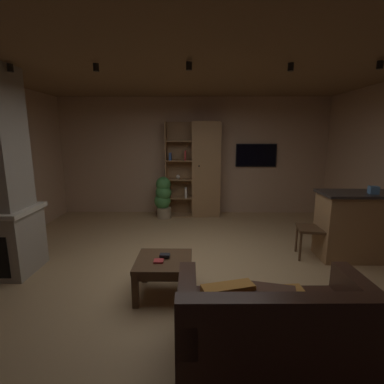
{
  "coord_description": "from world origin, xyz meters",
  "views": [
    {
      "loc": [
        0.05,
        -3.67,
        1.87
      ],
      "look_at": [
        0.0,
        0.4,
        1.05
      ],
      "focal_mm": 26.49,
      "sensor_mm": 36.0,
      "label": 1
    }
  ],
  "objects": [
    {
      "name": "track_light_spot_4",
      "position": [
        2.16,
        -0.18,
        2.66
      ],
      "size": [
        0.07,
        0.07,
        0.09
      ],
      "primitive_type": "cylinder",
      "color": "black"
    },
    {
      "name": "dining_chair",
      "position": [
        1.92,
        0.48,
        0.53
      ],
      "size": [
        0.49,
        0.49,
        0.92
      ],
      "color": "#4C331E",
      "rests_on": "ground"
    },
    {
      "name": "kitchen_bar_counter",
      "position": [
        2.69,
        0.47,
        0.52
      ],
      "size": [
        1.52,
        0.6,
        1.04
      ],
      "color": "#997047",
      "rests_on": "ground"
    },
    {
      "name": "window_pane_back",
      "position": [
        -0.31,
        3.07,
        1.31
      ],
      "size": [
        0.66,
        0.01,
        0.89
      ],
      "primitive_type": "cube",
      "color": "white"
    },
    {
      "name": "track_light_spot_0",
      "position": [
        -2.17,
        -0.09,
        2.66
      ],
      "size": [
        0.07,
        0.07,
        0.09
      ],
      "primitive_type": "cylinder",
      "color": "black"
    },
    {
      "name": "wall_back",
      "position": [
        0.0,
        3.11,
        1.36
      ],
      "size": [
        6.39,
        0.06,
        2.73
      ],
      "primitive_type": "cube",
      "color": "tan",
      "rests_on": "ground"
    },
    {
      "name": "leather_couch",
      "position": [
        0.71,
        -1.64,
        0.29
      ],
      "size": [
        1.63,
        0.98,
        0.84
      ],
      "color": "#382116",
      "rests_on": "ground"
    },
    {
      "name": "bookshelf_cabinet",
      "position": [
        0.21,
        2.83,
        1.07
      ],
      "size": [
        1.25,
        0.41,
        2.17
      ],
      "color": "#997047",
      "rests_on": "ground"
    },
    {
      "name": "table_book_1",
      "position": [
        -0.31,
        -0.54,
        0.47
      ],
      "size": [
        0.12,
        0.09,
        0.03
      ],
      "primitive_type": "cube",
      "rotation": [
        0.0,
        0.0,
        -0.05
      ],
      "color": "black",
      "rests_on": "coffee_table"
    },
    {
      "name": "track_light_spot_3",
      "position": [
        1.17,
        -0.09,
        2.66
      ],
      "size": [
        0.07,
        0.07,
        0.09
      ],
      "primitive_type": "cylinder",
      "color": "black"
    },
    {
      "name": "track_light_spot_2",
      "position": [
        -0.03,
        -0.16,
        2.66
      ],
      "size": [
        0.07,
        0.07,
        0.09
      ],
      "primitive_type": "cylinder",
      "color": "black"
    },
    {
      "name": "ceiling",
      "position": [
        0.0,
        0.0,
        2.74
      ],
      "size": [
        6.27,
        6.15,
        0.02
      ],
      "primitive_type": "cube",
      "color": "brown"
    },
    {
      "name": "table_book_0",
      "position": [
        -0.37,
        -0.64,
        0.45
      ],
      "size": [
        0.11,
        0.11,
        0.02
      ],
      "primitive_type": "cube",
      "rotation": [
        0.0,
        0.0,
        0.03
      ],
      "color": "#B22D2D",
      "rests_on": "coffee_table"
    },
    {
      "name": "coffee_table",
      "position": [
        -0.32,
        -0.57,
        0.35
      ],
      "size": [
        0.65,
        0.64,
        0.44
      ],
      "color": "#4C331E",
      "rests_on": "ground"
    },
    {
      "name": "potted_floor_plant",
      "position": [
        -0.69,
        2.63,
        0.49
      ],
      "size": [
        0.4,
        0.39,
        0.95
      ],
      "color": "#9E896B",
      "rests_on": "ground"
    },
    {
      "name": "wall_mounted_tv",
      "position": [
        1.47,
        3.04,
        1.4
      ],
      "size": [
        0.95,
        0.06,
        0.53
      ],
      "color": "black"
    },
    {
      "name": "floor",
      "position": [
        0.0,
        0.0,
        -0.01
      ],
      "size": [
        6.27,
        6.15,
        0.02
      ],
      "primitive_type": "cube",
      "color": "tan",
      "rests_on": "ground"
    },
    {
      "name": "tissue_box",
      "position": [
        2.62,
        0.37,
        1.09
      ],
      "size": [
        0.14,
        0.14,
        0.11
      ],
      "primitive_type": "cube",
      "rotation": [
        0.0,
        0.0,
        -0.17
      ],
      "color": "#598CBF",
      "rests_on": "kitchen_bar_counter"
    },
    {
      "name": "track_light_spot_1",
      "position": [
        -1.13,
        -0.1,
        2.66
      ],
      "size": [
        0.07,
        0.07,
        0.09
      ],
      "primitive_type": "cylinder",
      "color": "black"
    }
  ]
}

